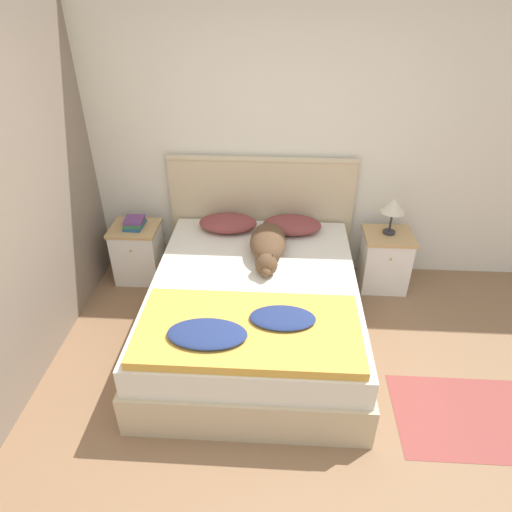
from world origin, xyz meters
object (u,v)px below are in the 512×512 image
(nightstand_left, at_px, (138,252))
(table_lamp, at_px, (394,206))
(bed, at_px, (254,310))
(pillow_right, at_px, (292,225))
(nightstand_right, at_px, (385,260))
(book_stack, at_px, (134,223))
(dog, at_px, (268,245))
(pillow_left, at_px, (228,223))

(nightstand_left, xyz_separation_m, table_lamp, (2.31, 0.02, 0.54))
(bed, height_order, pillow_right, pillow_right)
(nightstand_right, relative_size, table_lamp, 1.62)
(pillow_right, height_order, book_stack, pillow_right)
(pillow_right, relative_size, dog, 0.66)
(nightstand_left, distance_m, table_lamp, 2.38)
(nightstand_right, height_order, pillow_left, pillow_left)
(pillow_right, height_order, dog, dog)
(nightstand_right, distance_m, pillow_left, 1.49)
(nightstand_right, distance_m, pillow_right, 0.93)
(nightstand_right, height_order, book_stack, book_stack)
(book_stack, height_order, table_lamp, table_lamp)
(bed, relative_size, table_lamp, 5.87)
(book_stack, relative_size, table_lamp, 0.66)
(pillow_left, height_order, pillow_right, same)
(pillow_right, distance_m, table_lamp, 0.89)
(nightstand_left, xyz_separation_m, pillow_right, (1.45, 0.01, 0.34))
(nightstand_left, relative_size, nightstand_right, 1.00)
(dog, xyz_separation_m, table_lamp, (1.07, 0.43, 0.17))
(nightstand_left, bearing_deg, bed, -34.04)
(dog, xyz_separation_m, book_stack, (-1.24, 0.41, -0.06))
(pillow_left, distance_m, table_lamp, 1.46)
(book_stack, bearing_deg, bed, -34.43)
(pillow_left, bearing_deg, bed, -69.86)
(bed, xyz_separation_m, nightstand_left, (-1.16, 0.78, 0.01))
(book_stack, bearing_deg, pillow_right, -0.04)
(pillow_left, bearing_deg, dog, -47.44)
(nightstand_right, distance_m, table_lamp, 0.54)
(bed, bearing_deg, table_lamp, 34.84)
(pillow_left, xyz_separation_m, pillow_right, (0.58, 0.00, 0.00))
(bed, distance_m, nightstand_left, 1.40)
(table_lamp, bearing_deg, nightstand_right, -90.00)
(book_stack, bearing_deg, nightstand_right, -0.17)
(pillow_right, distance_m, book_stack, 1.44)
(book_stack, bearing_deg, dog, -18.32)
(bed, height_order, dog, dog)
(pillow_left, bearing_deg, pillow_right, 0.00)
(pillow_right, bearing_deg, nightstand_right, -0.39)
(bed, distance_m, book_stack, 1.43)
(nightstand_right, relative_size, pillow_right, 1.06)
(pillow_left, relative_size, table_lamp, 1.53)
(pillow_left, height_order, table_lamp, table_lamp)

